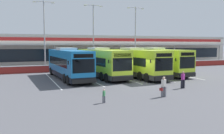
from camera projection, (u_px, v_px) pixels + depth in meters
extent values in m
plane|color=#4C4C51|center=(140.00, 84.00, 25.36)|extent=(200.00, 200.00, 0.00)
cube|color=beige|center=(79.00, 51.00, 50.07)|extent=(70.00, 10.00, 5.50)
cube|color=#19232D|center=(85.00, 54.00, 45.47)|extent=(66.00, 0.08, 2.20)
cube|color=maroon|center=(85.00, 39.00, 45.19)|extent=(68.00, 0.08, 0.60)
cube|color=beige|center=(87.00, 44.00, 43.92)|extent=(67.00, 3.00, 0.24)
cube|color=gray|center=(79.00, 37.00, 49.79)|extent=(70.00, 10.00, 0.50)
cylinder|color=#999999|center=(54.00, 57.00, 40.72)|extent=(0.20, 0.20, 4.20)
cylinder|color=#999999|center=(120.00, 56.00, 45.30)|extent=(0.20, 0.20, 4.20)
cylinder|color=#999999|center=(174.00, 55.00, 49.89)|extent=(0.20, 0.20, 4.20)
cylinder|color=#999999|center=(219.00, 54.00, 54.47)|extent=(0.20, 0.20, 4.20)
cube|color=maroon|center=(98.00, 67.00, 38.72)|extent=(60.00, 0.36, 1.00)
cube|color=#B2B2B2|center=(97.00, 64.00, 38.67)|extent=(60.00, 0.40, 0.10)
cube|color=#1972B7|center=(68.00, 63.00, 28.87)|extent=(3.19, 12.12, 3.19)
cube|color=black|center=(69.00, 74.00, 28.99)|extent=(3.21, 12.14, 0.56)
cube|color=black|center=(68.00, 61.00, 29.21)|extent=(3.09, 9.72, 0.96)
cube|color=black|center=(84.00, 66.00, 23.48)|extent=(2.31, 0.22, 1.40)
cube|color=black|center=(84.00, 56.00, 23.38)|extent=(2.05, 0.19, 0.40)
cube|color=silver|center=(66.00, 49.00, 29.61)|extent=(2.20, 2.91, 0.28)
cube|color=black|center=(84.00, 81.00, 23.52)|extent=(2.46, 0.29, 0.44)
cube|color=black|center=(96.00, 62.00, 24.38)|extent=(0.09, 0.12, 0.36)
cube|color=black|center=(68.00, 63.00, 23.16)|extent=(0.09, 0.12, 0.36)
cylinder|color=black|center=(69.00, 70.00, 33.66)|extent=(0.37, 1.06, 1.04)
cylinder|color=black|center=(52.00, 71.00, 32.66)|extent=(0.37, 1.06, 1.04)
cylinder|color=black|center=(86.00, 77.00, 26.61)|extent=(0.37, 1.06, 1.04)
cylinder|color=black|center=(65.00, 78.00, 25.61)|extent=(0.37, 1.06, 1.04)
cylinder|color=black|center=(91.00, 79.00, 25.34)|extent=(0.37, 1.06, 1.04)
cylinder|color=black|center=(69.00, 80.00, 24.34)|extent=(0.37, 1.06, 1.04)
cube|color=#B7DB2D|center=(101.00, 62.00, 30.59)|extent=(3.19, 12.12, 3.19)
cube|color=#333333|center=(101.00, 72.00, 30.71)|extent=(3.21, 12.14, 0.56)
cube|color=black|center=(100.00, 60.00, 30.93)|extent=(3.09, 9.72, 0.96)
cube|color=black|center=(122.00, 65.00, 25.20)|extent=(2.31, 0.22, 1.40)
cube|color=black|center=(122.00, 55.00, 25.10)|extent=(2.05, 0.19, 0.40)
cube|color=silver|center=(98.00, 49.00, 31.33)|extent=(2.20, 2.91, 0.28)
cube|color=black|center=(123.00, 79.00, 25.24)|extent=(2.46, 0.29, 0.44)
cube|color=black|center=(133.00, 61.00, 26.09)|extent=(0.09, 0.12, 0.36)
cube|color=black|center=(109.00, 61.00, 24.87)|extent=(0.09, 0.12, 0.36)
cylinder|color=black|center=(97.00, 69.00, 35.37)|extent=(0.37, 1.06, 1.04)
cylinder|color=black|center=(82.00, 70.00, 34.37)|extent=(0.37, 1.06, 1.04)
cylinder|color=black|center=(121.00, 75.00, 28.33)|extent=(0.37, 1.06, 1.04)
cylinder|color=black|center=(102.00, 76.00, 27.33)|extent=(0.37, 1.06, 1.04)
cylinder|color=black|center=(126.00, 77.00, 27.06)|extent=(0.37, 1.06, 1.04)
cylinder|color=black|center=(107.00, 78.00, 26.06)|extent=(0.37, 1.06, 1.04)
cube|color=#B7DB2D|center=(135.00, 62.00, 30.79)|extent=(3.19, 12.12, 3.19)
cube|color=#333333|center=(135.00, 72.00, 30.91)|extent=(3.21, 12.14, 0.56)
cube|color=black|center=(134.00, 60.00, 31.13)|extent=(3.09, 9.72, 0.96)
cube|color=black|center=(164.00, 64.00, 25.40)|extent=(2.31, 0.22, 1.40)
cube|color=black|center=(164.00, 55.00, 25.30)|extent=(2.05, 0.19, 0.40)
cube|color=silver|center=(132.00, 49.00, 31.53)|extent=(2.20, 2.91, 0.28)
cube|color=black|center=(164.00, 78.00, 25.44)|extent=(2.46, 0.29, 0.44)
cube|color=black|center=(173.00, 61.00, 26.30)|extent=(0.09, 0.12, 0.36)
cube|color=black|center=(151.00, 61.00, 25.08)|extent=(0.09, 0.12, 0.36)
cylinder|color=black|center=(127.00, 69.00, 35.58)|extent=(0.37, 1.06, 1.04)
cylinder|color=black|center=(112.00, 70.00, 34.58)|extent=(0.37, 1.06, 1.04)
cylinder|color=black|center=(158.00, 75.00, 28.53)|extent=(0.37, 1.06, 1.04)
cylinder|color=black|center=(141.00, 76.00, 27.53)|extent=(0.37, 1.06, 1.04)
cylinder|color=black|center=(165.00, 76.00, 27.27)|extent=(0.37, 1.06, 1.04)
cylinder|color=black|center=(147.00, 78.00, 26.27)|extent=(0.37, 1.06, 1.04)
cube|color=#B7DB2D|center=(157.00, 61.00, 33.49)|extent=(3.19, 12.12, 3.19)
cube|color=#333333|center=(157.00, 70.00, 33.61)|extent=(3.21, 12.14, 0.56)
cube|color=black|center=(156.00, 59.00, 33.83)|extent=(3.09, 9.72, 0.96)
cube|color=black|center=(187.00, 63.00, 28.10)|extent=(2.31, 0.22, 1.40)
cube|color=black|center=(187.00, 54.00, 28.00)|extent=(2.05, 0.19, 0.40)
cube|color=silver|center=(153.00, 48.00, 34.23)|extent=(2.20, 2.91, 0.28)
cube|color=black|center=(187.00, 75.00, 28.14)|extent=(2.46, 0.29, 0.44)
cube|color=black|center=(194.00, 59.00, 28.99)|extent=(0.09, 0.12, 0.36)
cube|color=black|center=(176.00, 60.00, 27.77)|extent=(0.09, 0.12, 0.36)
cylinder|color=black|center=(146.00, 67.00, 38.27)|extent=(0.37, 1.06, 1.04)
cylinder|color=black|center=(134.00, 68.00, 37.27)|extent=(0.37, 1.06, 1.04)
cylinder|color=black|center=(179.00, 72.00, 31.23)|extent=(0.37, 1.06, 1.04)
cylinder|color=black|center=(164.00, 73.00, 30.23)|extent=(0.37, 1.06, 1.04)
cylinder|color=black|center=(187.00, 74.00, 29.96)|extent=(0.37, 1.06, 1.04)
cylinder|color=black|center=(171.00, 75.00, 28.96)|extent=(0.37, 1.06, 1.04)
cube|color=silver|center=(52.00, 80.00, 27.80)|extent=(0.14, 13.00, 0.01)
cube|color=silver|center=(87.00, 78.00, 29.36)|extent=(0.14, 13.00, 0.01)
cube|color=silver|center=(118.00, 77.00, 30.91)|extent=(0.14, 13.00, 0.01)
cube|color=silver|center=(146.00, 75.00, 32.46)|extent=(0.14, 13.00, 0.01)
cube|color=silver|center=(172.00, 74.00, 34.01)|extent=(0.14, 13.00, 0.01)
cube|color=slate|center=(162.00, 92.00, 18.90)|extent=(0.19, 0.22, 0.84)
cube|color=slate|center=(165.00, 92.00, 18.92)|extent=(0.19, 0.22, 0.84)
cube|color=silver|center=(164.00, 83.00, 18.85)|extent=(0.39, 0.32, 0.56)
cube|color=silver|center=(162.00, 84.00, 18.70)|extent=(0.12, 0.12, 0.54)
cube|color=silver|center=(165.00, 83.00, 18.99)|extent=(0.12, 0.12, 0.54)
sphere|color=#DBB293|center=(164.00, 78.00, 18.81)|extent=(0.22, 0.22, 0.22)
cube|color=maroon|center=(161.00, 89.00, 18.72)|extent=(0.21, 0.30, 0.22)
cylinder|color=maroon|center=(161.00, 87.00, 18.70)|extent=(0.02, 0.02, 0.16)
cube|color=black|center=(182.00, 84.00, 22.62)|extent=(0.21, 0.22, 0.84)
cube|color=black|center=(184.00, 84.00, 22.66)|extent=(0.21, 0.22, 0.84)
cube|color=#A32D89|center=(183.00, 77.00, 22.57)|extent=(0.40, 0.35, 0.56)
cube|color=#A32D89|center=(182.00, 77.00, 22.41)|extent=(0.13, 0.13, 0.54)
cube|color=#A32D89|center=(184.00, 77.00, 22.74)|extent=(0.13, 0.13, 0.54)
sphere|color=tan|center=(183.00, 73.00, 22.54)|extent=(0.22, 0.22, 0.22)
cube|color=slate|center=(103.00, 99.00, 16.89)|extent=(0.14, 0.14, 0.52)
cube|color=slate|center=(105.00, 99.00, 16.96)|extent=(0.14, 0.14, 0.52)
cube|color=#387F4C|center=(104.00, 93.00, 16.89)|extent=(0.24, 0.25, 0.35)
cube|color=#387F4C|center=(103.00, 94.00, 16.76)|extent=(0.08, 0.08, 0.33)
cube|color=#387F4C|center=(105.00, 93.00, 17.02)|extent=(0.08, 0.08, 0.33)
sphere|color=#DBB293|center=(104.00, 90.00, 16.87)|extent=(0.14, 0.14, 0.14)
cylinder|color=#9E9EA3|center=(45.00, 36.00, 37.49)|extent=(0.20, 0.20, 11.00)
cylinder|color=#9E9EA3|center=(44.00, 2.00, 36.99)|extent=(2.80, 0.10, 0.10)
cube|color=silver|center=(34.00, 2.00, 36.49)|extent=(0.44, 0.28, 0.20)
cube|color=silver|center=(53.00, 3.00, 37.52)|extent=(0.44, 0.28, 0.20)
cylinder|color=#9E9EA3|center=(93.00, 37.00, 40.91)|extent=(0.20, 0.20, 11.00)
cylinder|color=#9E9EA3|center=(93.00, 5.00, 40.41)|extent=(2.80, 0.10, 0.10)
cube|color=silver|center=(85.00, 5.00, 39.90)|extent=(0.44, 0.28, 0.20)
cube|color=silver|center=(101.00, 6.00, 40.93)|extent=(0.44, 0.28, 0.20)
cylinder|color=#9E9EA3|center=(135.00, 37.00, 43.49)|extent=(0.20, 0.20, 11.00)
cylinder|color=#9E9EA3|center=(136.00, 8.00, 42.99)|extent=(2.80, 0.10, 0.10)
cube|color=silver|center=(129.00, 8.00, 42.48)|extent=(0.44, 0.28, 0.20)
cube|color=silver|center=(142.00, 9.00, 43.51)|extent=(0.44, 0.28, 0.20)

